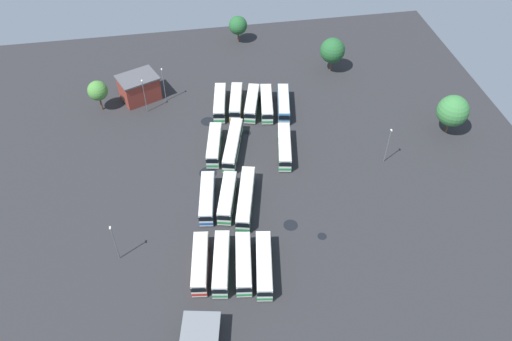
# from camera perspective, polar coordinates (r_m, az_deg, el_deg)

# --- Properties ---
(ground_plane) EXTENTS (125.49, 125.49, 0.00)m
(ground_plane) POSITION_cam_1_polar(r_m,az_deg,el_deg) (104.78, -0.92, -0.71)
(ground_plane) COLOR #28282B
(bus_row0_slot0) EXTENTS (12.01, 4.37, 3.59)m
(bus_row0_slot0) POSITION_cam_1_polar(r_m,az_deg,el_deg) (121.06, -4.09, 7.64)
(bus_row0_slot0) COLOR silver
(bus_row0_slot0) RESTS_ON ground_plane
(bus_row0_slot1) EXTENTS (11.80, 4.76, 3.59)m
(bus_row0_slot1) POSITION_cam_1_polar(r_m,az_deg,el_deg) (121.14, -2.27, 7.75)
(bus_row0_slot1) COLOR silver
(bus_row0_slot1) RESTS_ON ground_plane
(bus_row0_slot2) EXTENTS (11.78, 5.46, 3.59)m
(bus_row0_slot2) POSITION_cam_1_polar(r_m,az_deg,el_deg) (120.63, -0.47, 7.61)
(bus_row0_slot2) COLOR silver
(bus_row0_slot2) RESTS_ON ground_plane
(bus_row0_slot3) EXTENTS (11.92, 4.29, 3.59)m
(bus_row0_slot3) POSITION_cam_1_polar(r_m,az_deg,el_deg) (120.49, 1.20, 7.55)
(bus_row0_slot3) COLOR silver
(bus_row0_slot3) RESTS_ON ground_plane
(bus_row0_slot4) EXTENTS (12.26, 4.72, 3.59)m
(bus_row0_slot4) POSITION_cam_1_polar(r_m,az_deg,el_deg) (120.59, 3.11, 7.52)
(bus_row0_slot4) COLOR teal
(bus_row0_slot4) RESTS_ON ground_plane
(bus_row1_slot0) EXTENTS (11.83, 4.68, 3.59)m
(bus_row1_slot0) POSITION_cam_1_polar(r_m,az_deg,el_deg) (109.52, -4.73, 2.91)
(bus_row1_slot0) COLOR silver
(bus_row1_slot0) RESTS_ON ground_plane
(bus_row1_slot1) EXTENTS (14.69, 6.37, 3.59)m
(bus_row1_slot1) POSITION_cam_1_polar(r_m,az_deg,el_deg) (109.28, -2.61, 2.93)
(bus_row1_slot1) COLOR silver
(bus_row1_slot1) RESTS_ON ground_plane
(bus_row1_slot4) EXTENTS (12.58, 4.78, 3.59)m
(bus_row1_slot4) POSITION_cam_1_polar(r_m,az_deg,el_deg) (108.89, 3.22, 2.72)
(bus_row1_slot4) COLOR silver
(bus_row1_slot4) RESTS_ON ground_plane
(bus_row2_slot0) EXTENTS (11.92, 4.25, 3.59)m
(bus_row2_slot0) POSITION_cam_1_polar(r_m,az_deg,el_deg) (98.58, -5.52, -3.09)
(bus_row2_slot0) COLOR silver
(bus_row2_slot0) RESTS_ON ground_plane
(bus_row2_slot1) EXTENTS (11.76, 5.33, 3.59)m
(bus_row2_slot1) POSITION_cam_1_polar(r_m,az_deg,el_deg) (98.36, -3.25, -3.05)
(bus_row2_slot1) COLOR silver
(bus_row2_slot1) RESTS_ON ground_plane
(bus_row2_slot2) EXTENTS (14.73, 5.97, 3.59)m
(bus_row2_slot2) POSITION_cam_1_polar(r_m,az_deg,el_deg) (98.13, -1.16, -3.11)
(bus_row2_slot2) COLOR silver
(bus_row2_slot2) RESTS_ON ground_plane
(bus_row3_slot0) EXTENTS (11.65, 4.10, 3.59)m
(bus_row3_slot0) POSITION_cam_1_polar(r_m,az_deg,el_deg) (89.12, -6.30, -10.35)
(bus_row3_slot0) COLOR silver
(bus_row3_slot0) RESTS_ON ground_plane
(bus_row3_slot1) EXTENTS (12.26, 4.54, 3.59)m
(bus_row3_slot1) POSITION_cam_1_polar(r_m,az_deg,el_deg) (88.79, -3.93, -10.39)
(bus_row3_slot1) COLOR silver
(bus_row3_slot1) RESTS_ON ground_plane
(bus_row3_slot2) EXTENTS (11.62, 4.08, 3.59)m
(bus_row3_slot2) POSITION_cam_1_polar(r_m,az_deg,el_deg) (88.60, -1.42, -10.43)
(bus_row3_slot2) COLOR silver
(bus_row3_slot2) RESTS_ON ground_plane
(bus_row3_slot3) EXTENTS (12.59, 4.48, 3.59)m
(bus_row3_slot3) POSITION_cam_1_polar(r_m,az_deg,el_deg) (88.40, 0.90, -10.60)
(bus_row3_slot3) COLOR silver
(bus_row3_slot3) RESTS_ON ground_plane
(depot_building) EXTENTS (9.97, 11.05, 6.18)m
(depot_building) POSITION_cam_1_polar(r_m,az_deg,el_deg) (126.77, -13.04, 9.09)
(depot_building) COLOR maroon
(depot_building) RESTS_ON ground_plane
(maintenance_shelter) EXTENTS (10.17, 7.52, 3.48)m
(maintenance_shelter) POSITION_cam_1_polar(r_m,az_deg,el_deg) (80.29, -6.43, -18.38)
(maintenance_shelter) COLOR slate
(maintenance_shelter) RESTS_ON ground_plane
(lamp_post_mid_lot) EXTENTS (0.56, 0.28, 9.09)m
(lamp_post_mid_lot) POSITION_cam_1_polar(r_m,az_deg,el_deg) (123.62, -10.36, 9.60)
(lamp_post_mid_lot) COLOR slate
(lamp_post_mid_lot) RESTS_ON ground_plane
(lamp_post_by_building) EXTENTS (0.56, 0.28, 8.71)m
(lamp_post_by_building) POSITION_cam_1_polar(r_m,az_deg,el_deg) (108.41, 14.64, 2.86)
(lamp_post_by_building) COLOR slate
(lamp_post_by_building) RESTS_ON ground_plane
(lamp_post_near_entrance) EXTENTS (0.56, 0.28, 8.81)m
(lamp_post_near_entrance) POSITION_cam_1_polar(r_m,az_deg,el_deg) (121.08, -12.47, 8.33)
(lamp_post_near_entrance) COLOR slate
(lamp_post_near_entrance) RESTS_ON ground_plane
(lamp_post_far_corner) EXTENTS (0.56, 0.28, 8.65)m
(lamp_post_far_corner) POSITION_cam_1_polar(r_m,az_deg,el_deg) (91.06, -15.66, -7.75)
(lamp_post_far_corner) COLOR slate
(lamp_post_far_corner) RESTS_ON ground_plane
(tree_northeast) EXTENTS (5.09, 5.09, 7.70)m
(tree_northeast) POSITION_cam_1_polar(r_m,az_deg,el_deg) (145.10, -2.04, 16.03)
(tree_northeast) COLOR brown
(tree_northeast) RESTS_ON ground_plane
(tree_west_edge) EXTENTS (6.33, 6.33, 9.27)m
(tree_west_edge) POSITION_cam_1_polar(r_m,az_deg,el_deg) (133.33, 8.61, 13.23)
(tree_west_edge) COLOR brown
(tree_west_edge) RESTS_ON ground_plane
(tree_north_edge) EXTENTS (4.65, 4.65, 7.74)m
(tree_north_edge) POSITION_cam_1_polar(r_m,az_deg,el_deg) (124.17, -17.42, 8.58)
(tree_north_edge) COLOR brown
(tree_north_edge) RESTS_ON ground_plane
(tree_south_edge) EXTENTS (6.96, 6.96, 9.59)m
(tree_south_edge) POSITION_cam_1_polar(r_m,az_deg,el_deg) (119.46, 21.30, 6.28)
(tree_south_edge) COLOR brown
(tree_south_edge) RESTS_ON ground_plane
(puddle_front_lane) EXTENTS (2.75, 2.75, 0.01)m
(puddle_front_lane) POSITION_cam_1_polar(r_m,az_deg,el_deg) (96.36, 3.93, -6.16)
(puddle_front_lane) COLOR black
(puddle_front_lane) RESTS_ON ground_plane
(puddle_back_corner) EXTENTS (3.72, 3.72, 0.01)m
(puddle_back_corner) POSITION_cam_1_polar(r_m,az_deg,el_deg) (106.01, -5.42, -0.28)
(puddle_back_corner) COLOR black
(puddle_back_corner) RESTS_ON ground_plane
(puddle_centre_drain) EXTENTS (2.15, 2.15, 0.01)m
(puddle_centre_drain) POSITION_cam_1_polar(r_m,az_deg,el_deg) (114.97, -1.11, 4.22)
(puddle_centre_drain) COLOR black
(puddle_centre_drain) RESTS_ON ground_plane
(puddle_near_shelter) EXTENTS (3.26, 3.26, 0.01)m
(puddle_near_shelter) POSITION_cam_1_polar(r_m,az_deg,el_deg) (118.75, -5.45, 5.53)
(puddle_near_shelter) COLOR black
(puddle_near_shelter) RESTS_ON ground_plane
(puddle_between_rows) EXTENTS (1.73, 1.73, 0.01)m
(puddle_between_rows) POSITION_cam_1_polar(r_m,az_deg,el_deg) (95.27, 7.46, -7.36)
(puddle_between_rows) COLOR black
(puddle_between_rows) RESTS_ON ground_plane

